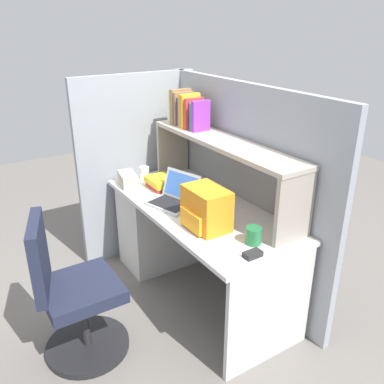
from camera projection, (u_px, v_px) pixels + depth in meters
ground_plane at (197, 292)px, 3.14m from camera, size 8.00×8.00×0.00m
desk at (171, 226)px, 3.29m from camera, size 1.60×0.70×0.73m
cubicle_partition_rear at (241, 189)px, 3.03m from camera, size 1.84×0.05×1.55m
cubicle_partition_left at (139, 167)px, 3.48m from camera, size 0.05×1.06×1.55m
overhead_hutch at (223, 153)px, 2.82m from camera, size 1.44×0.28×0.45m
reference_books_on_shelf at (188, 111)px, 3.08m from camera, size 0.36×0.18×0.26m
laptop at (175, 197)px, 2.87m from camera, size 0.37×0.35×0.22m
backpack at (206, 209)px, 2.52m from camera, size 0.30×0.22×0.26m
computer_mouse at (253, 254)px, 2.25m from camera, size 0.06×0.10×0.03m
paper_cup at (144, 173)px, 3.32m from camera, size 0.08×0.08×0.10m
tissue_box at (128, 179)px, 3.20m from camera, size 0.24×0.16×0.10m
snack_canister at (254, 235)px, 2.37m from camera, size 0.10×0.10×0.10m
desk_book_stack at (160, 182)px, 3.16m from camera, size 0.24×0.18×0.08m
office_chair at (72, 299)px, 2.45m from camera, size 0.52×0.54×0.93m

